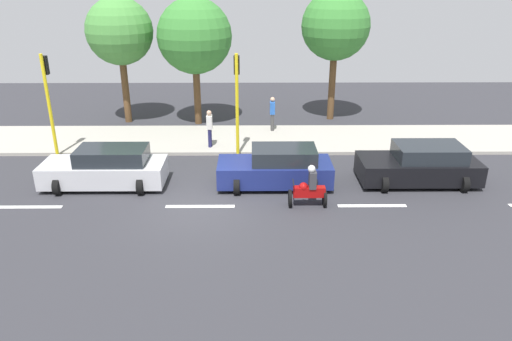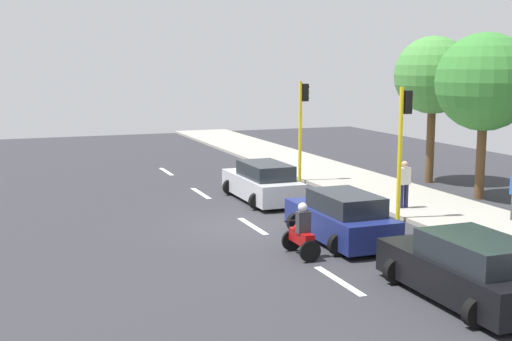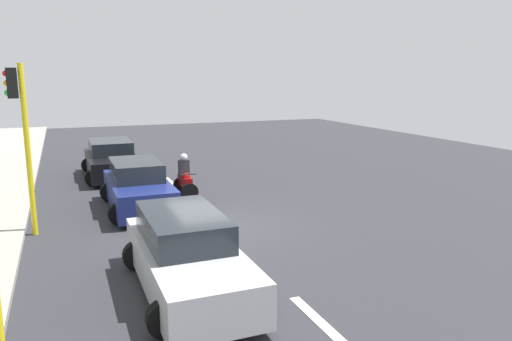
{
  "view_description": "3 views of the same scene",
  "coord_description": "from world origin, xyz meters",
  "views": [
    {
      "loc": [
        -15.02,
        -1.82,
        7.6
      ],
      "look_at": [
        0.27,
        -1.95,
        1.24
      ],
      "focal_mm": 33.86,
      "sensor_mm": 36.0,
      "label": 1
    },
    {
      "loc": [
        -7.58,
        -20.14,
        5.27
      ],
      "look_at": [
        0.23,
        0.29,
        1.79
      ],
      "focal_mm": 47.49,
      "sensor_mm": 36.0,
      "label": 2
    },
    {
      "loc": [
        3.9,
        12.5,
        4.17
      ],
      "look_at": [
        -1.38,
        -0.57,
        1.41
      ],
      "focal_mm": 33.9,
      "sensor_mm": 36.0,
      "label": 3
    }
  ],
  "objects": [
    {
      "name": "lane_stripe_north",
      "position": [
        0.0,
        -6.0,
        0.01
      ],
      "size": [
        0.2,
        2.4,
        0.01
      ],
      "primitive_type": "cube",
      "color": "white",
      "rests_on": "ground"
    },
    {
      "name": "car_silver",
      "position": [
        1.8,
        3.68,
        0.71
      ],
      "size": [
        2.15,
        4.57,
        1.52
      ],
      "color": "#B7B7BC",
      "rests_on": "ground"
    },
    {
      "name": "lane_stripe_south",
      "position": [
        0.0,
        6.0,
        0.01
      ],
      "size": [
        0.2,
        2.4,
        0.01
      ],
      "primitive_type": "cube",
      "color": "white",
      "rests_on": "ground"
    },
    {
      "name": "lane_stripe_mid",
      "position": [
        0.0,
        0.0,
        0.01
      ],
      "size": [
        0.2,
        2.4,
        0.01
      ],
      "primitive_type": "cube",
      "color": "white",
      "rests_on": "ground"
    },
    {
      "name": "traffic_light_corner",
      "position": [
        4.85,
        -1.19,
        2.93
      ],
      "size": [
        0.49,
        0.24,
        4.5
      ],
      "color": "yellow",
      "rests_on": "ground"
    },
    {
      "name": "car_dark_blue",
      "position": [
        1.79,
        -2.74,
        0.71
      ],
      "size": [
        2.16,
        4.27,
        1.52
      ],
      "color": "navy",
      "rests_on": "ground"
    },
    {
      "name": "lane_stripe_far_north",
      "position": [
        0.0,
        -12.0,
        0.01
      ],
      "size": [
        0.2,
        2.4,
        0.01
      ],
      "primitive_type": "cube",
      "color": "white",
      "rests_on": "ground"
    },
    {
      "name": "car_black",
      "position": [
        2.04,
        -8.25,
        0.71
      ],
      "size": [
        2.36,
        4.48,
        1.52
      ],
      "color": "black",
      "rests_on": "ground"
    },
    {
      "name": "motorcycle",
      "position": [
        0.02,
        -3.76,
        0.64
      ],
      "size": [
        0.6,
        1.3,
        1.53
      ],
      "color": "black",
      "rests_on": "ground"
    },
    {
      "name": "ground_plane",
      "position": [
        0.0,
        0.0,
        -0.05
      ],
      "size": [
        40.0,
        60.0,
        0.1
      ],
      "primitive_type": "cube",
      "color": "#2D2D33"
    }
  ]
}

